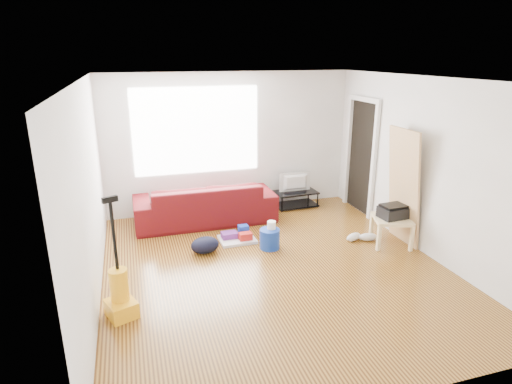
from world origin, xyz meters
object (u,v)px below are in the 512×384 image
object	(u,v)px
bucket	(270,248)
cleaning_tray	(238,237)
backpack	(205,252)
sofa	(206,221)
tv_stand	(296,198)
vacuum	(120,294)
side_table	(392,222)

from	to	relation	value
bucket	cleaning_tray	size ratio (longest dim) A/B	0.54
cleaning_tray	backpack	distance (m)	0.63
cleaning_tray	bucket	bearing A→B (deg)	-46.91
sofa	tv_stand	xyz separation A→B (m)	(1.79, 0.27, 0.16)
cleaning_tray	vacuum	xyz separation A→B (m)	(-1.75, -1.57, 0.19)
bucket	cleaning_tray	world-z (taller)	cleaning_tray
bucket	vacuum	bearing A→B (deg)	-151.51
sofa	cleaning_tray	bearing A→B (deg)	110.03
bucket	sofa	bearing A→B (deg)	118.37
bucket	vacuum	size ratio (longest dim) A/B	0.22
tv_stand	bucket	bearing A→B (deg)	-126.14
cleaning_tray	tv_stand	bearing A→B (deg)	39.63
sofa	side_table	world-z (taller)	side_table
sofa	bucket	xyz separation A→B (m)	(0.73, -1.35, 0.00)
bucket	backpack	xyz separation A→B (m)	(-0.95, 0.14, 0.00)
vacuum	side_table	bearing A→B (deg)	-10.33
backpack	side_table	bearing A→B (deg)	-23.00
backpack	cleaning_tray	bearing A→B (deg)	13.76
side_table	backpack	size ratio (longest dim) A/B	1.59
sofa	side_table	bearing A→B (deg)	145.65
side_table	cleaning_tray	distance (m)	2.37
sofa	bucket	distance (m)	1.53
sofa	bucket	world-z (taller)	sofa
side_table	backpack	xyz separation A→B (m)	(-2.77, 0.53, -0.36)
tv_stand	cleaning_tray	bearing A→B (deg)	-143.11
tv_stand	cleaning_tray	size ratio (longest dim) A/B	1.44
tv_stand	backpack	size ratio (longest dim) A/B	1.92
tv_stand	vacuum	world-z (taller)	vacuum
sofa	vacuum	bearing A→B (deg)	60.69
tv_stand	vacuum	distance (m)	4.23
side_table	bucket	world-z (taller)	side_table
side_table	bucket	distance (m)	1.89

